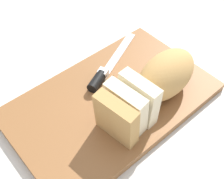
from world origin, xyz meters
The scene contains 7 objects.
ground_plane centered at (0.00, 0.00, 0.00)m, with size 3.00×3.00×0.00m, color beige.
cutting_board centered at (0.00, 0.00, 0.01)m, with size 0.47×0.29×0.02m, color brown.
bread_loaf centered at (-0.06, 0.06, 0.07)m, with size 0.27×0.12×0.10m.
bread_knife centered at (-0.03, -0.06, 0.03)m, with size 0.23×0.11×0.03m.
crumb_near_knife centered at (-0.03, 0.04, 0.02)m, with size 0.01×0.01×0.01m, color #996633.
crumb_near_loaf centered at (-0.05, -0.05, 0.02)m, with size 0.00×0.00×0.00m, color #996633.
crumb_stray_left centered at (-0.01, -0.03, 0.02)m, with size 0.01×0.01×0.01m, color #996633.
Camera 1 is at (0.28, 0.31, 0.53)m, focal length 46.19 mm.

